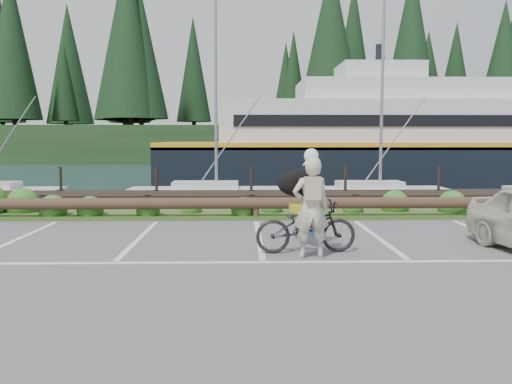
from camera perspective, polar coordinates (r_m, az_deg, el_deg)
The scene contains 7 objects.
ground at distance 9.95m, azimuth 0.66°, elevation -6.90°, with size 72.00×72.00×0.00m, color #525254.
harbor_backdrop at distance 88.15m, azimuth -0.88°, elevation 4.21°, with size 170.00×160.00×30.00m.
vegetation_strip at distance 15.16m, azimuth -0.05°, elevation -2.38°, with size 34.00×1.60×0.10m, color #3D5B21.
log_rail at distance 14.47m, azimuth 0.01°, elevation -2.96°, with size 32.00×0.30×0.60m, color #443021, non-canonical shape.
bicycle at distance 10.32m, azimuth 5.26°, elevation -3.64°, with size 0.67×1.91×1.00m, color black.
cyclist at distance 9.83m, azimuth 5.79°, elevation -1.66°, with size 0.67×0.44×1.83m, color beige.
dog at distance 10.82m, azimuth 4.67°, elevation 0.87°, with size 0.91×0.45×0.53m, color black.
Camera 1 is at (-0.34, -9.71, 2.16)m, focal length 38.00 mm.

